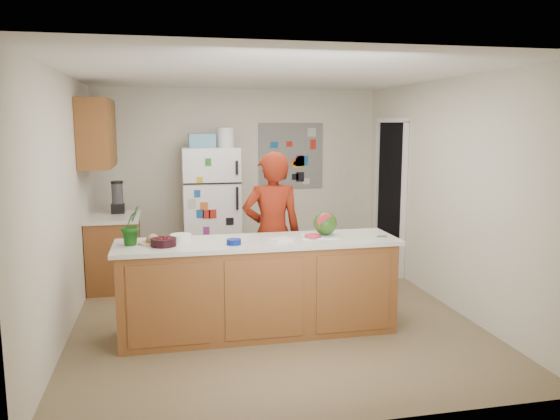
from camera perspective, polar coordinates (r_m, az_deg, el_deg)
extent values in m
cube|color=brown|center=(5.95, -1.11, -10.86)|extent=(4.00, 4.50, 0.02)
cube|color=beige|center=(7.87, -4.25, 3.42)|extent=(4.00, 0.02, 2.50)
cube|color=beige|center=(5.63, -21.66, 0.58)|extent=(0.02, 4.50, 2.50)
cube|color=beige|center=(6.34, 17.01, 1.70)|extent=(0.02, 4.50, 2.50)
cube|color=white|center=(5.62, -1.19, 14.08)|extent=(4.00, 4.50, 0.02)
cube|color=black|center=(7.65, 11.53, 1.36)|extent=(0.03, 0.85, 2.04)
cube|color=brown|center=(5.31, -2.24, -8.24)|extent=(2.60, 0.62, 0.88)
cube|color=silver|center=(5.19, -2.27, -3.38)|extent=(2.68, 0.70, 0.04)
cube|color=brown|center=(7.06, -16.90, -4.35)|extent=(0.60, 0.80, 0.86)
cube|color=silver|center=(6.97, -17.07, -0.75)|extent=(0.64, 0.84, 0.04)
cube|color=brown|center=(6.84, -18.59, 7.60)|extent=(0.35, 1.00, 0.80)
cube|color=silver|center=(7.49, -7.23, 0.01)|extent=(0.75, 0.70, 1.70)
cube|color=#5999B2|center=(7.40, -8.15, 7.19)|extent=(0.35, 0.28, 0.18)
cube|color=slate|center=(7.96, 1.14, 5.67)|extent=(0.95, 0.01, 0.95)
imported|color=maroon|center=(5.77, -0.83, -2.47)|extent=(0.64, 0.43, 1.73)
cylinder|color=black|center=(7.14, -16.61, 1.20)|extent=(0.14, 0.14, 0.38)
cube|color=silver|center=(5.36, 4.18, -2.73)|extent=(0.39, 0.32, 0.01)
sphere|color=#2C6113|center=(5.37, 4.75, -1.39)|extent=(0.23, 0.23, 0.23)
cylinder|color=red|center=(5.28, 3.41, -2.70)|extent=(0.15, 0.15, 0.02)
cylinder|color=black|center=(5.04, -12.07, -3.31)|extent=(0.28, 0.28, 0.07)
cylinder|color=white|center=(5.25, -10.34, -2.83)|extent=(0.25, 0.25, 0.06)
cylinder|color=navy|center=(5.01, -4.85, -3.33)|extent=(0.17, 0.17, 0.05)
cylinder|color=beige|center=(5.17, -13.16, -3.34)|extent=(0.33, 0.33, 0.02)
cube|color=white|center=(5.16, 0.08, -3.10)|extent=(0.23, 0.22, 0.02)
cube|color=gray|center=(5.41, 10.59, -2.75)|extent=(0.10, 0.05, 0.01)
imported|color=#0F4714|center=(5.14, -15.28, -1.51)|extent=(0.25, 0.26, 0.37)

